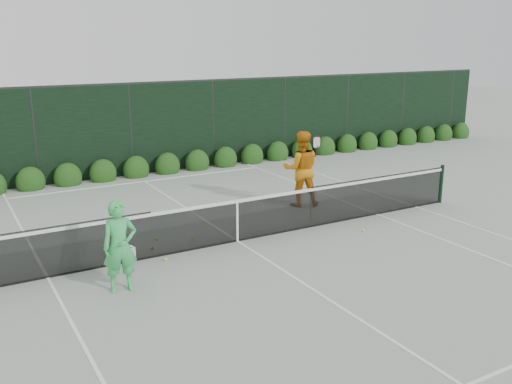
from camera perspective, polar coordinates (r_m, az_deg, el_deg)
ground at (r=12.93m, az=-1.87°, el=-4.96°), size 80.00×80.00×0.00m
tennis_net at (r=12.75m, az=-1.99°, el=-2.74°), size 12.90×0.10×1.07m
player_woman at (r=10.52m, az=-13.45°, el=-5.32°), size 0.67×0.47×1.69m
player_man at (r=15.46m, az=4.54°, el=2.34°), size 1.23×1.13×2.05m
court_lines at (r=12.93m, az=-1.87°, el=-4.94°), size 11.03×23.83×0.01m
windscreen_fence at (r=10.25m, az=5.16°, el=-1.52°), size 32.00×21.07×3.06m
hedge_row at (r=19.24m, az=-11.89°, el=2.19°), size 31.66×0.65×0.94m
tennis_balls at (r=12.92m, az=-3.39°, el=-4.83°), size 4.84×1.95×0.07m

